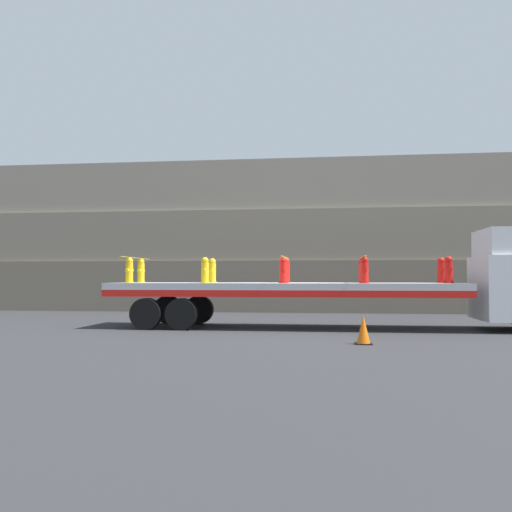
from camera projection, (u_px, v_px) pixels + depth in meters
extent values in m
plane|color=#2D2D30|center=(285.00, 328.00, 17.44)|extent=(120.00, 120.00, 0.00)
cube|color=#706656|center=(300.00, 286.00, 26.12)|extent=(60.00, 3.00, 2.27)
cube|color=gray|center=(300.00, 237.00, 26.35)|extent=(60.00, 3.00, 2.27)
cube|color=gray|center=(300.00, 189.00, 26.58)|extent=(60.00, 3.00, 2.27)
cube|color=silver|center=(511.00, 243.00, 16.68)|extent=(1.70, 2.29, 0.79)
cube|color=#B2B2B7|center=(285.00, 286.00, 17.49)|extent=(10.73, 2.50, 0.20)
cube|color=red|center=(281.00, 294.00, 16.28)|extent=(10.73, 0.08, 0.20)
cube|color=red|center=(288.00, 292.00, 18.68)|extent=(10.73, 0.08, 0.20)
cylinder|color=black|center=(181.00, 314.00, 16.69)|extent=(0.93, 0.30, 0.93)
cylinder|color=black|center=(199.00, 310.00, 18.97)|extent=(0.93, 0.30, 0.93)
cylinder|color=black|center=(146.00, 314.00, 16.83)|extent=(0.93, 0.30, 0.93)
cylinder|color=black|center=(168.00, 309.00, 19.11)|extent=(0.93, 0.30, 0.93)
cylinder|color=gold|center=(129.00, 282.00, 17.55)|extent=(0.29, 0.29, 0.03)
cylinder|color=gold|center=(129.00, 273.00, 17.56)|extent=(0.23, 0.23, 0.62)
sphere|color=gold|center=(129.00, 261.00, 17.58)|extent=(0.22, 0.22, 0.22)
cylinder|color=gold|center=(127.00, 270.00, 17.38)|extent=(0.10, 0.14, 0.10)
cylinder|color=gold|center=(131.00, 270.00, 17.75)|extent=(0.10, 0.14, 0.10)
cylinder|color=gold|center=(141.00, 282.00, 18.64)|extent=(0.29, 0.29, 0.03)
cylinder|color=gold|center=(141.00, 273.00, 18.66)|extent=(0.23, 0.23, 0.62)
sphere|color=gold|center=(141.00, 262.00, 18.67)|extent=(0.22, 0.22, 0.22)
cylinder|color=gold|center=(139.00, 271.00, 18.47)|extent=(0.10, 0.14, 0.10)
cylinder|color=gold|center=(143.00, 271.00, 18.84)|extent=(0.10, 0.14, 0.10)
cylinder|color=gold|center=(205.00, 282.00, 17.25)|extent=(0.29, 0.29, 0.03)
cylinder|color=gold|center=(205.00, 273.00, 17.26)|extent=(0.23, 0.23, 0.62)
sphere|color=gold|center=(205.00, 261.00, 17.27)|extent=(0.22, 0.22, 0.22)
cylinder|color=gold|center=(204.00, 270.00, 17.08)|extent=(0.10, 0.14, 0.10)
cylinder|color=gold|center=(206.00, 270.00, 17.45)|extent=(0.10, 0.14, 0.10)
cylinder|color=gold|center=(212.00, 282.00, 18.34)|extent=(0.29, 0.29, 0.03)
cylinder|color=gold|center=(212.00, 273.00, 18.35)|extent=(0.23, 0.23, 0.62)
sphere|color=gold|center=(212.00, 262.00, 18.36)|extent=(0.22, 0.22, 0.22)
cylinder|color=gold|center=(211.00, 270.00, 18.17)|extent=(0.10, 0.14, 0.10)
cylinder|color=gold|center=(214.00, 271.00, 18.54)|extent=(0.10, 0.14, 0.10)
cylinder|color=red|center=(283.00, 283.00, 16.94)|extent=(0.29, 0.29, 0.03)
cylinder|color=red|center=(283.00, 273.00, 16.96)|extent=(0.23, 0.23, 0.62)
sphere|color=red|center=(283.00, 260.00, 16.97)|extent=(0.22, 0.22, 0.22)
cylinder|color=red|center=(283.00, 270.00, 16.77)|extent=(0.10, 0.14, 0.10)
cylinder|color=red|center=(284.00, 270.00, 17.14)|extent=(0.10, 0.14, 0.10)
cylinder|color=red|center=(286.00, 282.00, 18.04)|extent=(0.29, 0.29, 0.03)
cylinder|color=red|center=(286.00, 273.00, 18.05)|extent=(0.23, 0.23, 0.62)
sphere|color=red|center=(286.00, 261.00, 18.06)|extent=(0.22, 0.22, 0.22)
cylinder|color=red|center=(286.00, 270.00, 17.87)|extent=(0.10, 0.14, 0.10)
cylinder|color=red|center=(287.00, 270.00, 18.23)|extent=(0.10, 0.14, 0.10)
cylinder|color=red|center=(365.00, 283.00, 16.64)|extent=(0.29, 0.29, 0.03)
cylinder|color=red|center=(365.00, 272.00, 16.65)|extent=(0.23, 0.23, 0.62)
sphere|color=red|center=(364.00, 260.00, 16.66)|extent=(0.22, 0.22, 0.22)
cylinder|color=red|center=(365.00, 270.00, 16.47)|extent=(0.10, 0.14, 0.10)
cylinder|color=red|center=(364.00, 270.00, 16.84)|extent=(0.10, 0.14, 0.10)
cylinder|color=red|center=(362.00, 282.00, 17.73)|extent=(0.29, 0.29, 0.03)
cylinder|color=red|center=(362.00, 273.00, 17.74)|extent=(0.23, 0.23, 0.62)
sphere|color=red|center=(362.00, 261.00, 17.76)|extent=(0.22, 0.22, 0.22)
cylinder|color=red|center=(363.00, 270.00, 17.56)|extent=(0.10, 0.14, 0.10)
cylinder|color=red|center=(362.00, 270.00, 17.93)|extent=(0.10, 0.14, 0.10)
cylinder|color=red|center=(449.00, 283.00, 16.34)|extent=(0.29, 0.29, 0.03)
cylinder|color=red|center=(449.00, 272.00, 16.35)|extent=(0.23, 0.23, 0.62)
sphere|color=red|center=(449.00, 260.00, 16.36)|extent=(0.22, 0.22, 0.22)
cylinder|color=red|center=(450.00, 270.00, 16.17)|extent=(0.10, 0.14, 0.10)
cylinder|color=red|center=(447.00, 270.00, 16.53)|extent=(0.10, 0.14, 0.10)
cylinder|color=red|center=(441.00, 282.00, 17.43)|extent=(0.29, 0.29, 0.03)
cylinder|color=red|center=(441.00, 273.00, 17.44)|extent=(0.23, 0.23, 0.62)
sphere|color=red|center=(441.00, 261.00, 17.45)|extent=(0.22, 0.22, 0.22)
cylinder|color=red|center=(442.00, 270.00, 17.26)|extent=(0.10, 0.14, 0.10)
cylinder|color=red|center=(440.00, 270.00, 17.63)|extent=(0.10, 0.14, 0.10)
cube|color=yellow|center=(135.00, 258.00, 18.13)|extent=(0.05, 2.70, 0.01)
cube|color=yellow|center=(285.00, 257.00, 17.52)|extent=(0.05, 2.70, 0.01)
cube|color=yellow|center=(363.00, 257.00, 17.21)|extent=(0.05, 2.70, 0.01)
cube|color=black|center=(364.00, 344.00, 13.20)|extent=(0.40, 0.40, 0.03)
cone|color=orange|center=(363.00, 329.00, 13.22)|extent=(0.31, 0.31, 0.65)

